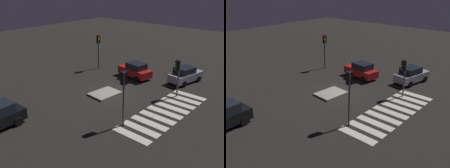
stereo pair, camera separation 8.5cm
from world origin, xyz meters
TOP-DOWN VIEW (x-y plane):
  - ground_plane at (0.00, 0.00)m, footprint 80.00×80.00m
  - traffic_island at (-0.64, 0.37)m, footprint 2.94×2.31m
  - car_red at (5.13, 1.03)m, footprint 2.37×4.18m
  - car_silver at (7.49, -3.94)m, footprint 4.24×2.47m
  - traffic_light_east at (3.52, -4.94)m, footprint 0.54×0.53m
  - traffic_light_north at (4.71, 6.37)m, footprint 0.54×0.53m
  - traffic_light_south at (-3.82, -4.48)m, footprint 0.54×0.53m
  - crosswalk_near at (0.00, -5.91)m, footprint 9.90×3.20m

SIDE VIEW (x-z plane):
  - ground_plane at x=0.00m, z-range 0.00..0.00m
  - crosswalk_near at x=0.00m, z-range 0.00..0.02m
  - traffic_island at x=-0.64m, z-range 0.00..0.18m
  - car_red at x=5.13m, z-range -0.02..1.73m
  - car_silver at x=7.49m, z-range -0.02..1.74m
  - traffic_light_east at x=3.52m, z-range 0.93..4.53m
  - traffic_light_north at x=4.71m, z-range 1.09..5.29m
  - traffic_light_south at x=-3.82m, z-range 1.11..5.39m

